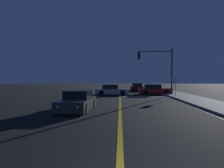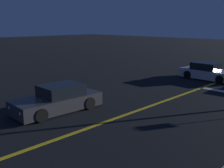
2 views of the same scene
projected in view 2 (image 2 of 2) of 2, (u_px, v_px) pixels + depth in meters
The scene contains 3 objects.
lane_line_center at pixel (109, 121), 12.35m from camera, with size 0.20×36.34×0.01m, color gold.
car_distant_tail_silver at pixel (208, 72), 21.47m from camera, with size 4.47×2.00×1.34m.
car_far_approaching_charcoal at pixel (58, 100), 13.69m from camera, with size 2.10×4.59×1.34m.
Camera 2 is at (8.30, 2.47, 4.37)m, focal length 43.06 mm.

